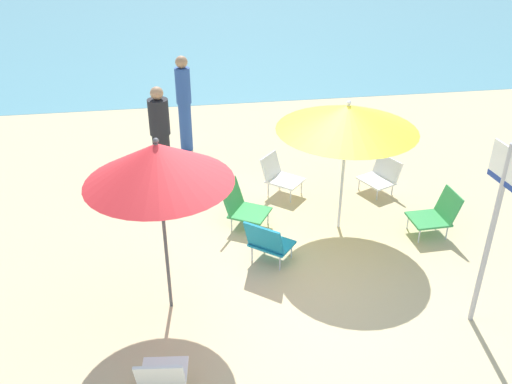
% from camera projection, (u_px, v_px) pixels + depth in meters
% --- Properties ---
extents(ground_plane, '(40.00, 40.00, 0.00)m').
position_uv_depth(ground_plane, '(276.00, 281.00, 6.94)').
color(ground_plane, '#CCB789').
extents(sea_water, '(40.00, 16.00, 0.01)m').
position_uv_depth(sea_water, '(200.00, 28.00, 19.57)').
color(sea_water, '#5693A3').
rests_on(sea_water, ground_plane).
extents(umbrella_yellow, '(1.90, 1.90, 1.93)m').
position_uv_depth(umbrella_yellow, '(348.00, 117.00, 7.24)').
color(umbrella_yellow, silver).
rests_on(umbrella_yellow, ground_plane).
extents(umbrella_red, '(1.58, 1.58, 2.16)m').
position_uv_depth(umbrella_red, '(158.00, 163.00, 5.63)').
color(umbrella_red, '#4C4C51').
rests_on(umbrella_red, ground_plane).
extents(beach_chair_a, '(0.78, 0.74, 0.66)m').
position_uv_depth(beach_chair_a, '(242.00, 206.00, 7.93)').
color(beach_chair_a, '#33934C').
rests_on(beach_chair_a, ground_plane).
extents(beach_chair_b, '(0.67, 0.68, 0.54)m').
position_uv_depth(beach_chair_b, '(381.00, 175.00, 8.90)').
color(beach_chair_b, white).
rests_on(beach_chair_b, ground_plane).
extents(beach_chair_c, '(0.75, 0.73, 0.62)m').
position_uv_depth(beach_chair_c, '(279.00, 175.00, 8.80)').
color(beach_chair_c, white).
rests_on(beach_chair_c, ground_plane).
extents(beach_chair_d, '(0.50, 0.54, 0.61)m').
position_uv_depth(beach_chair_d, '(162.00, 375.00, 5.19)').
color(beach_chair_d, white).
rests_on(beach_chair_d, ground_plane).
extents(beach_chair_e, '(0.62, 0.49, 0.65)m').
position_uv_depth(beach_chair_e, '(437.00, 213.00, 7.75)').
color(beach_chair_e, '#33934C').
rests_on(beach_chair_e, ground_plane).
extents(beach_chair_f, '(0.72, 0.72, 0.66)m').
position_uv_depth(beach_chair_f, '(268.00, 241.00, 7.10)').
color(beach_chair_f, teal).
rests_on(beach_chair_f, ground_plane).
extents(person_a, '(0.33, 0.33, 1.63)m').
position_uv_depth(person_a, '(160.00, 135.00, 8.98)').
color(person_a, black).
rests_on(person_a, ground_plane).
extents(person_b, '(0.27, 0.27, 1.79)m').
position_uv_depth(person_b, '(184.00, 103.00, 10.01)').
color(person_b, '#2D519E').
rests_on(person_b, ground_plane).
extents(warning_sign, '(0.07, 0.51, 2.19)m').
position_uv_depth(warning_sign, '(497.00, 211.00, 5.63)').
color(warning_sign, '#ADADB2').
rests_on(warning_sign, ground_plane).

